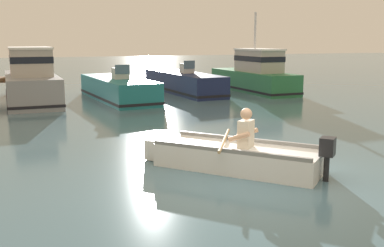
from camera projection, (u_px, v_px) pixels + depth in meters
name	position (u px, v px, depth m)	size (l,w,h in m)	color
ground_plane	(243.00, 182.00, 7.88)	(120.00, 120.00, 0.00)	slate
rowboat_with_person	(234.00, 156.00, 8.66)	(2.93, 3.19, 1.19)	white
moored_boat_grey	(31.00, 82.00, 17.72)	(1.96, 6.01, 2.16)	gray
moored_boat_teal	(118.00, 89.00, 18.57)	(2.18, 5.96, 1.47)	#1E727A
moored_boat_navy	(183.00, 83.00, 21.13)	(1.86, 6.43, 1.51)	#19234C
moored_boat_green	(254.00, 75.00, 21.52)	(1.68, 5.98, 3.69)	#287042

